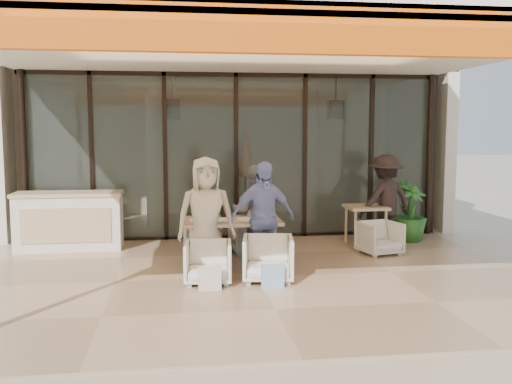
% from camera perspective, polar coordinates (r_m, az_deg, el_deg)
% --- Properties ---
extents(ground, '(70.00, 70.00, 0.00)m').
position_cam_1_polar(ground, '(8.30, 0.17, -8.62)').
color(ground, '#C6B293').
rests_on(ground, ground).
extents(terrace_floor, '(8.00, 6.00, 0.01)m').
position_cam_1_polar(terrace_floor, '(8.30, 0.17, -8.59)').
color(terrace_floor, tan).
rests_on(terrace_floor, ground).
extents(terrace_structure, '(8.00, 6.00, 3.40)m').
position_cam_1_polar(terrace_structure, '(7.83, 0.45, 14.47)').
color(terrace_structure, silver).
rests_on(terrace_structure, ground).
extents(glass_storefront, '(8.08, 0.10, 3.20)m').
position_cam_1_polar(glass_storefront, '(11.01, -2.01, 3.53)').
color(glass_storefront, '#9EADA3').
rests_on(glass_storefront, ground).
extents(interior_block, '(9.05, 3.62, 3.52)m').
position_cam_1_polar(interior_block, '(13.30, -3.01, 6.74)').
color(interior_block, silver).
rests_on(interior_block, ground).
extents(host_counter, '(1.85, 0.65, 1.04)m').
position_cam_1_polar(host_counter, '(10.53, -18.18, -2.76)').
color(host_counter, silver).
rests_on(host_counter, ground).
extents(dining_table, '(1.50, 0.90, 0.93)m').
position_cam_1_polar(dining_table, '(8.86, -2.48, -3.12)').
color(dining_table, tan).
rests_on(dining_table, ground).
extents(chair_far_left, '(0.63, 0.60, 0.64)m').
position_cam_1_polar(chair_far_left, '(9.82, -5.40, -4.38)').
color(chair_far_left, silver).
rests_on(chair_far_left, ground).
extents(chair_far_right, '(0.74, 0.70, 0.69)m').
position_cam_1_polar(chair_far_right, '(9.89, -0.52, -4.12)').
color(chair_far_right, silver).
rests_on(chair_far_right, ground).
extents(chair_near_left, '(0.69, 0.65, 0.66)m').
position_cam_1_polar(chair_near_left, '(7.96, -4.81, -6.85)').
color(chair_near_left, silver).
rests_on(chair_near_left, ground).
extents(chair_near_right, '(0.78, 0.75, 0.72)m').
position_cam_1_polar(chair_near_right, '(8.04, 1.21, -6.49)').
color(chair_near_right, silver).
rests_on(chair_near_right, ground).
extents(diner_navy, '(0.63, 0.50, 1.51)m').
position_cam_1_polar(diner_navy, '(9.26, -5.30, -2.31)').
color(diner_navy, '#1A1E39').
rests_on(diner_navy, ground).
extents(diner_grey, '(0.86, 0.72, 1.56)m').
position_cam_1_polar(diner_grey, '(9.33, -0.13, -2.05)').
color(diner_grey, slate).
rests_on(diner_grey, ground).
extents(diner_cream, '(0.90, 0.64, 1.74)m').
position_cam_1_polar(diner_cream, '(8.35, -5.03, -2.44)').
color(diner_cream, beige).
rests_on(diner_cream, ground).
extents(diner_periwinkle, '(1.04, 0.60, 1.67)m').
position_cam_1_polar(diner_periwinkle, '(8.44, 0.69, -2.57)').
color(diner_periwinkle, '#7A8CCC').
rests_on(diner_periwinkle, ground).
extents(tote_bag_cream, '(0.30, 0.10, 0.34)m').
position_cam_1_polar(tote_bag_cream, '(7.61, -4.64, -8.70)').
color(tote_bag_cream, silver).
rests_on(tote_bag_cream, ground).
extents(tote_bag_blue, '(0.30, 0.10, 0.34)m').
position_cam_1_polar(tote_bag_blue, '(7.70, 1.68, -8.50)').
color(tote_bag_blue, '#99BFD8').
rests_on(tote_bag_blue, ground).
extents(side_table, '(0.70, 0.70, 0.74)m').
position_cam_1_polar(side_table, '(10.57, 10.92, -1.94)').
color(side_table, tan).
rests_on(side_table, ground).
extents(side_chair, '(0.74, 0.71, 0.64)m').
position_cam_1_polar(side_chair, '(9.93, 12.27, -4.38)').
color(side_chair, silver).
rests_on(side_chair, ground).
extents(standing_woman, '(1.21, 0.90, 1.67)m').
position_cam_1_polar(standing_woman, '(10.73, 12.83, -0.80)').
color(standing_woman, black).
rests_on(standing_woman, ground).
extents(potted_palm, '(0.88, 0.88, 1.16)m').
position_cam_1_polar(potted_palm, '(11.15, 15.08, -1.93)').
color(potted_palm, '#1E5919').
rests_on(potted_palm, ground).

